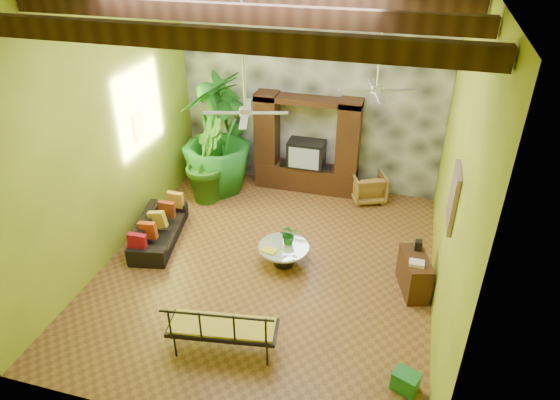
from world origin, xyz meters
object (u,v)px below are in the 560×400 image
(tall_plant_c, at_px, (216,134))
(iron_bench, at_px, (221,327))
(ceiling_fan_front, at_px, (245,99))
(tall_plant_a, at_px, (228,128))
(tall_plant_b, at_px, (206,160))
(coffee_table, at_px, (284,252))
(sofa, at_px, (159,229))
(side_console, at_px, (414,274))
(wicker_armchair, at_px, (368,187))
(entertainment_center, at_px, (306,152))
(green_bin, at_px, (405,381))
(ceiling_fan_back, at_px, (378,78))

(tall_plant_c, height_order, iron_bench, tall_plant_c)
(ceiling_fan_front, bearing_deg, tall_plant_c, 121.20)
(tall_plant_a, xyz_separation_m, tall_plant_b, (-0.15, -1.04, -0.36))
(tall_plant_a, distance_m, coffee_table, 3.86)
(sofa, distance_m, iron_bench, 3.38)
(tall_plant_b, bearing_deg, side_console, -23.56)
(iron_bench, bearing_deg, wicker_armchair, 65.03)
(ceiling_fan_front, distance_m, coffee_table, 3.23)
(entertainment_center, height_order, wicker_armchair, entertainment_center)
(ceiling_fan_front, bearing_deg, tall_plant_b, 126.95)
(entertainment_center, height_order, ceiling_fan_front, ceiling_fan_front)
(coffee_table, relative_size, green_bin, 2.72)
(ceiling_fan_front, bearing_deg, ceiling_fan_back, 41.63)
(tall_plant_c, xyz_separation_m, side_console, (4.65, -2.52, -1.06))
(wicker_armchair, height_order, side_console, side_console)
(coffee_table, relative_size, iron_bench, 0.56)
(wicker_armchair, bearing_deg, tall_plant_a, -25.79)
(ceiling_fan_front, xyz_separation_m, tall_plant_b, (-1.89, 2.51, -2.43))
(ceiling_fan_front, relative_size, coffee_table, 1.95)
(tall_plant_a, height_order, tall_plant_c, tall_plant_c)
(tall_plant_b, relative_size, side_console, 2.22)
(side_console, bearing_deg, tall_plant_b, 139.36)
(ceiling_fan_front, height_order, green_bin, ceiling_fan_front)
(iron_bench, distance_m, green_bin, 2.73)
(tall_plant_b, xyz_separation_m, iron_bench, (2.03, -4.33, -0.44))
(wicker_armchair, height_order, tall_plant_a, tall_plant_a)
(wicker_armchair, relative_size, tall_plant_a, 0.28)
(ceiling_fan_back, height_order, coffee_table, ceiling_fan_back)
(ceiling_fan_front, xyz_separation_m, tall_plant_a, (-1.73, 3.55, -2.07))
(entertainment_center, bearing_deg, tall_plant_a, 179.60)
(wicker_armchair, bearing_deg, iron_bench, 50.38)
(sofa, height_order, green_bin, sofa)
(tall_plant_c, height_order, green_bin, tall_plant_c)
(entertainment_center, relative_size, tall_plant_a, 0.90)
(tall_plant_b, bearing_deg, ceiling_fan_back, -13.83)
(ceiling_fan_back, xyz_separation_m, coffee_table, (-1.34, -1.04, -3.15))
(entertainment_center, height_order, green_bin, entertainment_center)
(ceiling_fan_back, bearing_deg, side_console, -47.79)
(ceiling_fan_front, distance_m, tall_plant_b, 3.97)
(entertainment_center, bearing_deg, wicker_armchair, -5.68)
(side_console, bearing_deg, sofa, 160.80)
(tall_plant_a, xyz_separation_m, coffee_table, (2.19, -2.99, -1.07))
(iron_bench, height_order, green_bin, iron_bench)
(ceiling_fan_back, xyz_separation_m, tall_plant_b, (-3.69, 0.91, -2.43))
(coffee_table, height_order, iron_bench, iron_bench)
(sofa, height_order, iron_bench, iron_bench)
(sofa, distance_m, side_console, 5.02)
(entertainment_center, xyz_separation_m, sofa, (-2.36, -2.91, -0.69))
(side_console, bearing_deg, coffee_table, 160.20)
(tall_plant_c, bearing_deg, sofa, -98.90)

